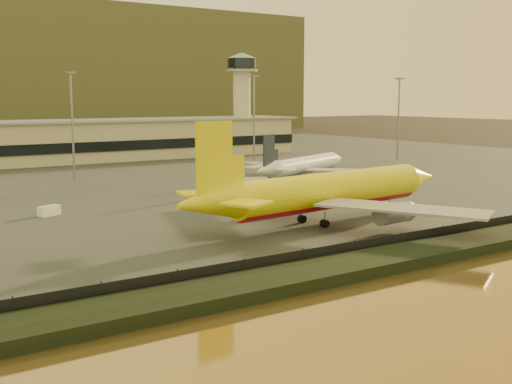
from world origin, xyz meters
The scene contains 11 objects.
ground centered at (0.00, 0.00, 0.00)m, with size 900.00×900.00×0.00m, color black.
embankment centered at (0.00, -17.00, 0.70)m, with size 320.00×7.00×1.40m, color black.
tarmac centered at (0.00, 95.00, 0.10)m, with size 320.00×220.00×0.20m, color #2D2D2D.
perimeter_fence centered at (0.00, -13.00, 1.30)m, with size 300.00×0.05×2.20m, color black.
terminal_building centered at (-14.52, 125.55, 6.25)m, with size 202.00×25.00×12.60m.
control_tower centered at (70.00, 131.00, 21.66)m, with size 11.20×11.20×35.50m.
apron_light_masts centered at (15.00, 75.00, 15.70)m, with size 152.20×12.20×25.40m.
dhl_cargo_jet centered at (5.93, 6.42, 5.10)m, with size 55.01×53.59×16.42m.
white_narrowbody_jet centered at (35.57, 49.87, 3.65)m, with size 38.43×36.30×11.57m.
gse_vehicle_yellow centered at (3.84, 28.16, 1.11)m, with size 4.06×1.83×1.83m, color yellow.
gse_vehicle_white centered at (-28.47, 36.93, 1.02)m, with size 3.66×1.65×1.65m, color white.
Camera 1 is at (-58.41, -69.53, 19.73)m, focal length 45.00 mm.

